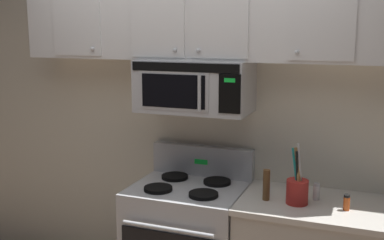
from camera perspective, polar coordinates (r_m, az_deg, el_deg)
name	(u,v)px	position (r m, az deg, el deg)	size (l,w,h in m)	color
back_wall	(207,113)	(3.50, 1.77, 0.85)	(5.20, 0.10, 2.70)	silver
over_range_microwave	(195,86)	(3.24, 0.32, 4.08)	(0.76, 0.43, 0.35)	#B7BABF
upper_cabinets	(196,18)	(3.24, 0.53, 12.05)	(2.50, 0.36, 0.55)	silver
utensil_crock_red	(297,189)	(3.01, 12.45, -8.08)	(0.13, 0.13, 0.38)	red
salt_shaker	(316,192)	(3.12, 14.63, -8.27)	(0.04, 0.04, 0.11)	white
pepper_mill	(266,185)	(3.04, 8.87, -7.67)	(0.04, 0.04, 0.20)	brown
spice_jar	(347,203)	(3.00, 17.97, -9.35)	(0.04, 0.04, 0.10)	#C64C19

